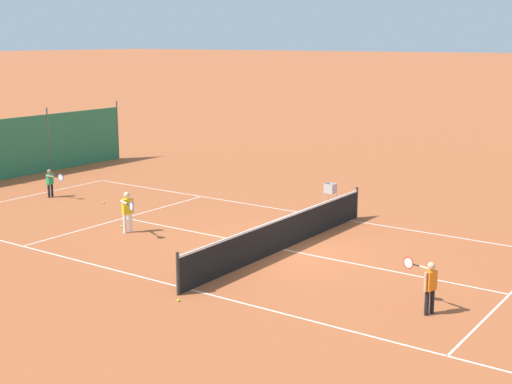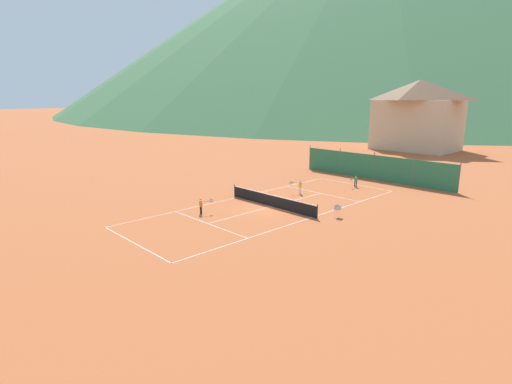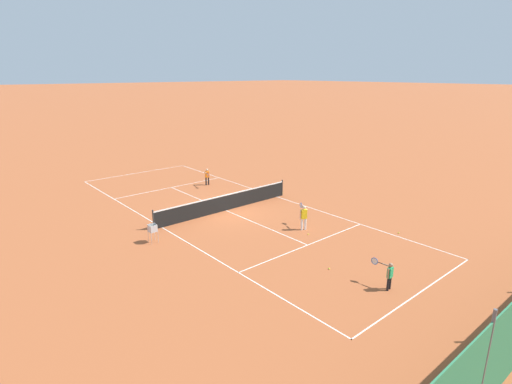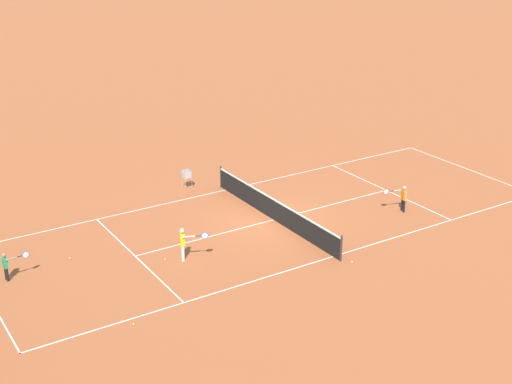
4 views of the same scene
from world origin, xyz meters
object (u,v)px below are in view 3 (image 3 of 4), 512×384
player_far_baseline (207,176)px  tennis_ball_mid_court (329,269)px  tennis_net (226,202)px  tennis_ball_far_corner (399,233)px  ball_hopper (153,229)px  tennis_ball_alley_left (283,193)px  player_far_service (389,273)px  player_near_service (304,215)px  tennis_ball_by_net_right (308,234)px

player_far_baseline → tennis_ball_mid_court: (3.37, 13.84, -0.67)m
tennis_net → tennis_ball_far_corner: 9.54m
player_far_baseline → ball_hopper: (7.55, 6.69, -0.04)m
tennis_ball_alley_left → ball_hopper: 10.34m
tennis_ball_alley_left → tennis_ball_far_corner: (0.39, 8.68, 0.00)m
tennis_ball_mid_court → tennis_ball_far_corner: size_ratio=1.00×
player_far_service → player_far_baseline: (-2.95, -16.23, 0.06)m
tennis_ball_alley_left → ball_hopper: (10.17, 1.72, 0.62)m
tennis_ball_far_corner → player_far_baseline: bearing=-80.7°
tennis_net → tennis_ball_far_corner: size_ratio=139.09×
player_near_service → tennis_ball_alley_left: size_ratio=19.64×
tennis_ball_mid_court → tennis_ball_alley_left: bearing=-124.0°
player_near_service → tennis_ball_far_corner: 4.79m
tennis_ball_mid_court → tennis_net: bearing=-97.4°
player_far_service → player_far_baseline: bearing=-100.3°
tennis_ball_mid_court → tennis_ball_far_corner: (-5.61, -0.19, 0.00)m
player_far_service → tennis_ball_far_corner: size_ratio=16.41×
tennis_ball_alley_left → ball_hopper: ball_hopper is taller
tennis_net → tennis_ball_alley_left: bearing=-176.6°
player_far_service → player_far_baseline: 16.50m
player_far_baseline → player_near_service: (0.99, 10.19, 0.06)m
player_near_service → tennis_ball_by_net_right: 1.03m
player_far_service → tennis_ball_by_net_right: 5.67m
player_near_service → ball_hopper: size_ratio=1.46×
tennis_ball_alley_left → tennis_ball_mid_court: bearing=56.0°
player_far_baseline → player_near_service: size_ratio=0.92×
tennis_net → tennis_ball_far_corner: tennis_net is taller
player_far_baseline → tennis_ball_far_corner: bearing=99.3°
tennis_ball_by_net_right → ball_hopper: size_ratio=0.07×
player_far_service → tennis_ball_by_net_right: player_far_service is taller
player_near_service → tennis_ball_mid_court: (2.38, 3.66, -0.72)m
player_far_baseline → tennis_ball_mid_court: bearing=76.3°
player_far_baseline → tennis_ball_alley_left: (-2.62, 4.97, -0.67)m
tennis_net → tennis_ball_by_net_right: 5.68m
player_near_service → ball_hopper: (6.56, -3.50, -0.10)m
player_far_baseline → ball_hopper: bearing=41.5°
player_far_service → player_far_baseline: size_ratio=0.91×
tennis_net → tennis_ball_alley_left: size_ratio=139.09×
tennis_net → player_far_baseline: player_far_baseline is taller
tennis_net → tennis_ball_alley_left: (-4.88, -0.29, -0.47)m
ball_hopper → tennis_ball_by_net_right: bearing=146.3°
player_far_baseline → player_near_service: player_near_service is taller
player_far_service → ball_hopper: 10.60m
tennis_ball_mid_court → ball_hopper: size_ratio=0.07×
tennis_net → player_near_service: 5.10m
tennis_ball_by_net_right → tennis_ball_far_corner: bearing=141.6°
player_far_service → tennis_ball_far_corner: (-5.18, -2.58, -0.60)m
tennis_net → tennis_ball_mid_court: (1.12, 8.59, -0.47)m
tennis_net → tennis_ball_mid_court: tennis_net is taller
player_near_service → tennis_ball_by_net_right: bearing=62.7°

